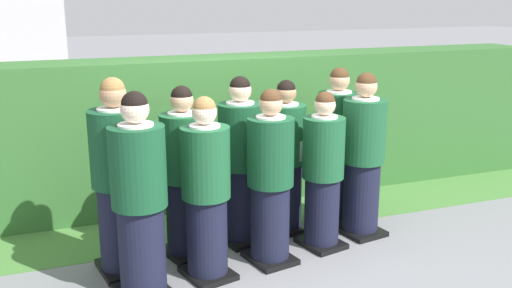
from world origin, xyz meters
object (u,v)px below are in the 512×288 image
at_px(student_front_row_1, 206,194).
at_px(student_front_row_4, 363,159).
at_px(student_rear_row_2, 241,165).
at_px(student_rear_row_1, 184,177).
at_px(student_rear_row_3, 285,160).
at_px(student_front_row_0, 140,202).
at_px(student_rear_row_4, 337,148).
at_px(student_front_row_2, 270,182).
at_px(student_rear_row_0, 118,182).
at_px(student_front_row_3, 323,175).

xyz_separation_m(student_front_row_1, student_front_row_4, (1.73, 0.36, 0.03)).
height_order(student_front_row_1, student_rear_row_2, student_rear_row_2).
bearing_deg(student_rear_row_1, student_rear_row_3, 12.28).
height_order(student_front_row_0, student_rear_row_4, student_front_row_0).
bearing_deg(student_rear_row_3, student_front_row_2, -123.67).
xyz_separation_m(student_front_row_2, student_front_row_4, (1.11, 0.27, 0.03)).
relative_size(student_rear_row_0, student_rear_row_3, 1.10).
bearing_deg(student_front_row_3, student_front_row_2, -167.93).
xyz_separation_m(student_front_row_2, student_rear_row_3, (0.42, 0.64, -0.02)).
bearing_deg(student_front_row_2, student_rear_row_3, 56.33).
xyz_separation_m(student_front_row_1, student_rear_row_1, (-0.07, 0.48, 0.01)).
xyz_separation_m(student_front_row_4, student_rear_row_4, (-0.04, 0.46, -0.00)).
bearing_deg(student_front_row_0, student_rear_row_4, 22.82).
bearing_deg(student_rear_row_2, student_front_row_4, -11.86).
distance_m(student_front_row_1, student_rear_row_0, 0.77).
distance_m(student_front_row_4, student_rear_row_0, 2.40).
relative_size(student_rear_row_1, student_rear_row_2, 0.98).
bearing_deg(student_front_row_1, student_rear_row_2, 49.45).
height_order(student_front_row_1, student_rear_row_4, student_rear_row_4).
distance_m(student_front_row_0, student_rear_row_3, 1.84).
relative_size(student_front_row_1, student_rear_row_2, 0.96).
height_order(student_front_row_1, student_rear_row_3, student_front_row_1).
xyz_separation_m(student_front_row_2, student_rear_row_1, (-0.69, 0.39, 0.00)).
relative_size(student_front_row_2, student_rear_row_2, 0.97).
xyz_separation_m(student_rear_row_0, student_rear_row_1, (0.60, 0.11, -0.06)).
height_order(student_rear_row_0, student_rear_row_1, student_rear_row_0).
bearing_deg(student_front_row_2, student_front_row_3, 12.07).
bearing_deg(student_rear_row_2, student_front_row_0, -145.88).
xyz_separation_m(student_rear_row_2, student_rear_row_4, (1.16, 0.21, 0.00)).
xyz_separation_m(student_rear_row_1, student_rear_row_2, (0.59, 0.13, 0.02)).
bearing_deg(student_front_row_4, student_front_row_2, -166.43).
height_order(student_front_row_0, student_rear_row_2, student_front_row_0).
bearing_deg(student_front_row_2, student_rear_row_0, 167.70).
xyz_separation_m(student_front_row_3, student_rear_row_2, (-0.69, 0.39, 0.06)).
bearing_deg(student_rear_row_3, student_rear_row_4, 8.09).
xyz_separation_m(student_front_row_0, student_rear_row_2, (1.10, 0.75, -0.02)).
distance_m(student_rear_row_0, student_rear_row_4, 2.40).
height_order(student_front_row_0, student_rear_row_3, student_front_row_0).
relative_size(student_rear_row_2, student_rear_row_4, 1.00).
bearing_deg(student_front_row_3, student_rear_row_3, 108.06).
xyz_separation_m(student_front_row_1, student_rear_row_4, (1.69, 0.82, 0.03)).
bearing_deg(student_front_row_0, student_rear_row_0, 100.51).
xyz_separation_m(student_front_row_1, student_rear_row_2, (0.52, 0.61, 0.03)).
bearing_deg(student_front_row_2, student_rear_row_2, 100.77).
distance_m(student_front_row_0, student_front_row_3, 1.83).
relative_size(student_front_row_1, student_front_row_4, 0.96).
bearing_deg(student_front_row_4, student_front_row_3, -164.74).
xyz_separation_m(student_front_row_0, student_front_row_4, (2.31, 0.49, -0.02)).
xyz_separation_m(student_front_row_0, student_front_row_2, (1.20, 0.23, -0.04)).
relative_size(student_rear_row_0, student_rear_row_1, 1.07).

